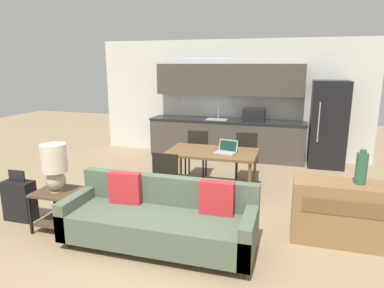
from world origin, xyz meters
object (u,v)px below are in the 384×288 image
at_px(dining_chair_near_left, 169,177).
at_px(dining_chair_far_left, 197,152).
at_px(refrigerator, 328,124).
at_px(side_table, 57,203).
at_px(laptop, 227,150).
at_px(vase, 361,168).
at_px(credenza, 339,212).
at_px(couch, 161,219).
at_px(dining_chair_far_right, 246,154).
at_px(dining_table, 212,155).
at_px(table_lamp, 55,165).
at_px(suitcase, 20,200).

xyz_separation_m(dining_chair_near_left, dining_chair_far_left, (-0.00, 1.55, 0.00)).
distance_m(refrigerator, side_table, 5.50).
bearing_deg(side_table, laptop, 43.88).
relative_size(refrigerator, laptop, 4.94).
distance_m(vase, dining_chair_far_left, 3.20).
relative_size(credenza, dining_chair_far_left, 1.25).
distance_m(couch, dining_chair_far_right, 2.76).
relative_size(dining_table, dining_chair_far_left, 1.66).
relative_size(dining_chair_near_left, dining_chair_far_left, 1.00).
bearing_deg(refrigerator, dining_chair_far_left, -148.72).
bearing_deg(couch, refrigerator, 62.02).
bearing_deg(dining_table, table_lamp, -130.99).
relative_size(refrigerator, table_lamp, 2.89).
relative_size(vase, dining_chair_near_left, 0.47).
xyz_separation_m(side_table, dining_chair_far_right, (2.12, 2.67, 0.14)).
bearing_deg(laptop, dining_chair_near_left, -119.94).
bearing_deg(suitcase, refrigerator, 42.86).
height_order(table_lamp, dining_chair_far_left, table_lamp).
height_order(side_table, credenza, credenza).
bearing_deg(suitcase, laptop, 34.13).
distance_m(table_lamp, vase, 3.75).
xyz_separation_m(side_table, credenza, (3.52, 0.68, 0.02)).
bearing_deg(credenza, refrigerator, 88.06).
relative_size(couch, credenza, 2.06).
xyz_separation_m(refrigerator, credenza, (-0.12, -3.41, -0.52)).
xyz_separation_m(dining_chair_far_left, suitcase, (-1.86, -2.52, -0.21)).
height_order(side_table, dining_chair_near_left, dining_chair_near_left).
bearing_deg(dining_chair_far_left, credenza, -44.44).
relative_size(couch, dining_chair_near_left, 2.57).
xyz_separation_m(couch, laptop, (0.44, 1.84, 0.45)).
xyz_separation_m(vase, dining_chair_near_left, (-2.53, 0.35, -0.46)).
xyz_separation_m(dining_table, dining_chair_far_left, (-0.48, 0.75, -0.17)).
distance_m(refrigerator, couch, 4.67).
distance_m(refrigerator, vase, 3.40).
bearing_deg(dining_chair_near_left, laptop, -128.87).
bearing_deg(laptop, vase, -19.60).
distance_m(refrigerator, laptop, 2.85).
distance_m(refrigerator, dining_chair_far_right, 2.12).
height_order(refrigerator, side_table, refrigerator).
relative_size(table_lamp, vase, 1.52).
height_order(dining_chair_near_left, dining_chair_far_right, same).
relative_size(refrigerator, dining_chair_near_left, 2.05).
bearing_deg(dining_chair_near_left, side_table, 45.10).
distance_m(couch, credenza, 2.17).
bearing_deg(laptop, couch, -90.93).
height_order(dining_table, dining_chair_near_left, dining_chair_near_left).
distance_m(dining_chair_near_left, dining_chair_far_left, 1.55).
bearing_deg(vase, credenza, -175.32).
xyz_separation_m(dining_chair_far_right, dining_chair_far_left, (-0.94, -0.07, 0.00)).
bearing_deg(dining_chair_far_left, side_table, -119.56).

